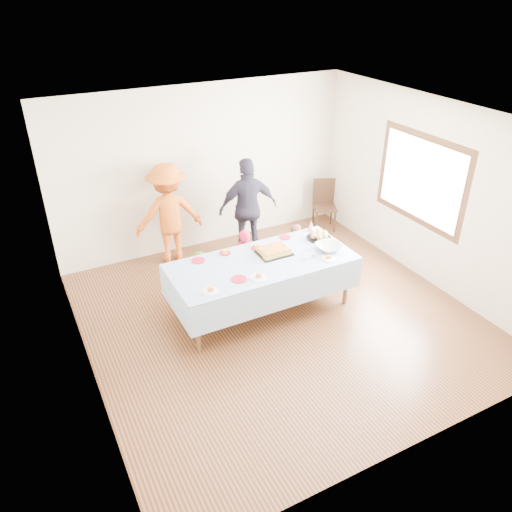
{
  "coord_description": "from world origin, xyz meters",
  "views": [
    {
      "loc": [
        -2.85,
        -4.8,
        4.13
      ],
      "look_at": [
        -0.19,
        0.3,
        0.86
      ],
      "focal_mm": 35.0,
      "sensor_mm": 36.0,
      "label": 1
    }
  ],
  "objects_px": {
    "party_table": "(262,265)",
    "dining_chair": "(324,201)",
    "birthday_cake": "(274,251)",
    "adult_left": "(169,214)"
  },
  "relations": [
    {
      "from": "party_table",
      "to": "dining_chair",
      "type": "xyz_separation_m",
      "value": [
        2.25,
        1.8,
        -0.22
      ]
    },
    {
      "from": "dining_chair",
      "to": "adult_left",
      "type": "height_order",
      "value": "adult_left"
    },
    {
      "from": "party_table",
      "to": "birthday_cake",
      "type": "relative_size",
      "value": 5.51
    },
    {
      "from": "adult_left",
      "to": "dining_chair",
      "type": "bearing_deg",
      "value": -176.47
    },
    {
      "from": "party_table",
      "to": "adult_left",
      "type": "xyz_separation_m",
      "value": [
        -0.65,
        1.9,
        0.1
      ]
    },
    {
      "from": "adult_left",
      "to": "birthday_cake",
      "type": "bearing_deg",
      "value": 121.91
    },
    {
      "from": "birthday_cake",
      "to": "dining_chair",
      "type": "xyz_separation_m",
      "value": [
        2.01,
        1.7,
        -0.31
      ]
    },
    {
      "from": "party_table",
      "to": "dining_chair",
      "type": "relative_size",
      "value": 2.75
    },
    {
      "from": "party_table",
      "to": "birthday_cake",
      "type": "bearing_deg",
      "value": 23.62
    },
    {
      "from": "birthday_cake",
      "to": "dining_chair",
      "type": "distance_m",
      "value": 2.65
    }
  ]
}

